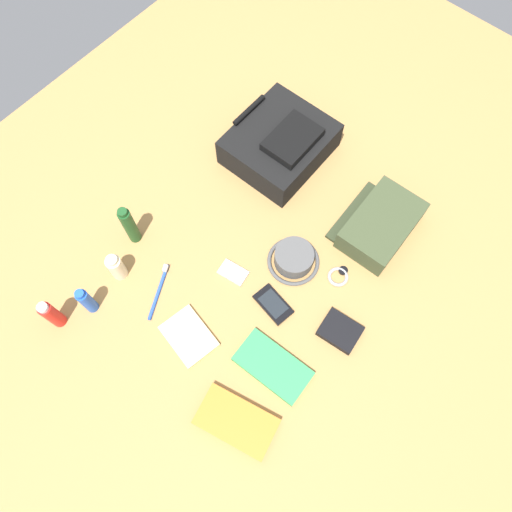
{
  "coord_description": "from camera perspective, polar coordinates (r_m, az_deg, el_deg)",
  "views": [
    {
      "loc": [
        -0.43,
        -0.37,
        1.39
      ],
      "look_at": [
        0.0,
        0.0,
        0.04
      ],
      "focal_mm": 34.73,
      "sensor_mm": 36.0,
      "label": 1
    }
  ],
  "objects": [
    {
      "name": "shampoo_bottle",
      "position": [
        1.51,
        -14.37,
        3.44
      ],
      "size": [
        0.04,
        0.04,
        0.17
      ],
      "color": "#19471E",
      "rests_on": "ground_plane"
    },
    {
      "name": "wallet",
      "position": [
        1.44,
        9.66,
        -8.52
      ],
      "size": [
        0.1,
        0.12,
        0.02
      ],
      "primitive_type": "cube",
      "rotation": [
        0.0,
        0.0,
        0.11
      ],
      "color": "black",
      "rests_on": "ground_plane"
    },
    {
      "name": "toiletry_pouch",
      "position": [
        1.56,
        14.09,
        3.5
      ],
      "size": [
        0.27,
        0.21,
        0.08
      ],
      "color": "#384228",
      "rests_on": "ground_plane"
    },
    {
      "name": "toothbrush",
      "position": [
        1.49,
        -11.06,
        -3.68
      ],
      "size": [
        0.16,
        0.09,
        0.02
      ],
      "color": "blue",
      "rests_on": "ground_plane"
    },
    {
      "name": "backpack",
      "position": [
        1.64,
        2.8,
        12.8
      ],
      "size": [
        0.32,
        0.28,
        0.14
      ],
      "color": "black",
      "rests_on": "ground_plane"
    },
    {
      "name": "paperback_novel",
      "position": [
        1.39,
        -2.27,
        -18.53
      ],
      "size": [
        0.16,
        0.23,
        0.03
      ],
      "color": "orange",
      "rests_on": "ground_plane"
    },
    {
      "name": "bucket_hat",
      "position": [
        1.48,
        4.38,
        -0.31
      ],
      "size": [
        0.16,
        0.16,
        0.06
      ],
      "color": "#4D4D4D",
      "rests_on": "ground_plane"
    },
    {
      "name": "travel_guidebook",
      "position": [
        1.41,
        1.95,
        -12.58
      ],
      "size": [
        0.12,
        0.22,
        0.02
      ],
      "color": "#2D934C",
      "rests_on": "ground_plane"
    },
    {
      "name": "lotion_bottle",
      "position": [
        1.5,
        -15.79,
        -1.23
      ],
      "size": [
        0.05,
        0.05,
        0.11
      ],
      "color": "beige",
      "rests_on": "ground_plane"
    },
    {
      "name": "notepad",
      "position": [
        1.44,
        -7.75,
        -9.15
      ],
      "size": [
        0.14,
        0.17,
        0.02
      ],
      "primitive_type": "cube",
      "rotation": [
        0.0,
        0.0,
        -0.19
      ],
      "color": "beige",
      "rests_on": "ground_plane"
    },
    {
      "name": "deodorant_spray",
      "position": [
        1.48,
        -18.92,
        -4.9
      ],
      "size": [
        0.03,
        0.03,
        0.13
      ],
      "color": "blue",
      "rests_on": "ground_plane"
    },
    {
      "name": "wristwatch",
      "position": [
        1.5,
        9.51,
        -2.28
      ],
      "size": [
        0.07,
        0.06,
        0.01
      ],
      "color": "#99999E",
      "rests_on": "ground_plane"
    },
    {
      "name": "cell_phone",
      "position": [
        1.45,
        1.99,
        -5.58
      ],
      "size": [
        0.08,
        0.12,
        0.01
      ],
      "color": "black",
      "rests_on": "ground_plane"
    },
    {
      "name": "sunscreen_spray",
      "position": [
        1.49,
        -22.46,
        -6.24
      ],
      "size": [
        0.04,
        0.04,
        0.14
      ],
      "color": "red",
      "rests_on": "ground_plane"
    },
    {
      "name": "ground_plane",
      "position": [
        1.52,
        0.0,
        -0.76
      ],
      "size": [
        2.64,
        2.02,
        0.02
      ],
      "primitive_type": "cube",
      "color": "#A47843",
      "rests_on": "ground"
    },
    {
      "name": "media_player",
      "position": [
        1.49,
        -2.63,
        -1.92
      ],
      "size": [
        0.06,
        0.09,
        0.01
      ],
      "color": "#B7B7BC",
      "rests_on": "ground_plane"
    }
  ]
}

